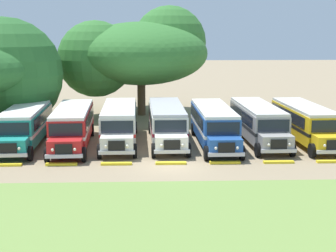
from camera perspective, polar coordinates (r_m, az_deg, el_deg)
The scene contains 17 objects.
ground_plane at distance 32.50m, azimuth 0.36°, elevation -4.50°, with size 220.00×220.00×0.00m, color #937F60.
foreground_grass_strip at distance 23.92m, azimuth 1.36°, elevation -10.25°, with size 80.00×11.40×0.01m, color olive.
parked_bus_slot_0 at distance 39.54m, azimuth -15.70°, elevation 0.21°, with size 2.99×10.88×2.82m.
parked_bus_slot_1 at distance 38.48m, azimuth -10.69°, elevation 0.15°, with size 3.08×10.89×2.82m.
parked_bus_slot_2 at distance 38.96m, azimuth -5.49°, elevation 0.42°, with size 2.88×10.86×2.82m.
parked_bus_slot_3 at distance 39.04m, azimuth -0.13°, elevation 0.49°, with size 2.88×10.86×2.82m.
parked_bus_slot_4 at distance 38.42m, azimuth 5.18°, elevation 0.28°, with size 2.84×10.86×2.82m.
parked_bus_slot_5 at distance 39.83m, azimuth 10.09°, elevation 0.53°, with size 2.97×10.88×2.82m.
parked_bus_slot_6 at distance 40.41m, azimuth 15.16°, elevation 0.46°, with size 3.06×10.89×2.82m.
curb_wheelstop_0 at distance 34.08m, azimuth -17.76°, elevation -4.18°, with size 2.00×0.36×0.15m, color yellow.
curb_wheelstop_1 at distance 33.31m, azimuth -11.90°, elevation -4.23°, with size 2.00×0.36×0.15m, color yellow.
curb_wheelstop_2 at distance 32.90m, azimuth -5.82°, elevation -4.24°, with size 2.00×0.36×0.15m, color yellow.
curb_wheelstop_3 at distance 32.87m, azimuth 0.33°, elevation -4.19°, with size 2.00×0.36×0.15m, color yellow.
curb_wheelstop_4 at distance 33.21m, azimuth 6.43°, elevation -4.11°, with size 2.00×0.36×0.15m, color yellow.
curb_wheelstop_5 at distance 33.91m, azimuth 12.33°, elevation -3.98°, with size 2.00×0.36×0.15m, color yellow.
curb_wheelstop_6 at distance 34.96m, azimuth 17.94°, elevation -3.81°, with size 2.00×0.36×0.15m, color yellow.
broad_shade_tree at distance 51.35m, azimuth -3.33°, elevation 8.23°, with size 14.66×14.71×10.96m.
Camera 1 is at (-1.44, -31.31, 8.63)m, focal length 54.21 mm.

